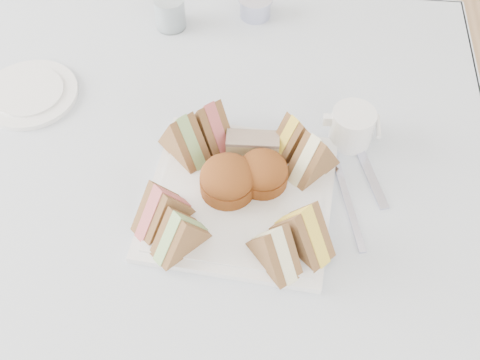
# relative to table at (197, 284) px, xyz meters

# --- Properties ---
(floor) EXTENTS (4.00, 4.00, 0.00)m
(floor) POSITION_rel_table_xyz_m (0.00, 0.00, -0.37)
(floor) COLOR #9E7751
(floor) RESTS_ON ground
(table) EXTENTS (0.90, 0.90, 0.74)m
(table) POSITION_rel_table_xyz_m (0.00, 0.00, 0.00)
(table) COLOR brown
(table) RESTS_ON floor
(tablecloth) EXTENTS (1.02, 1.02, 0.01)m
(tablecloth) POSITION_rel_table_xyz_m (0.00, 0.00, 0.37)
(tablecloth) COLOR #B4BECC
(tablecloth) RESTS_ON table
(serving_plate) EXTENTS (0.31, 0.31, 0.01)m
(serving_plate) POSITION_rel_table_xyz_m (0.10, -0.04, 0.38)
(serving_plate) COLOR white
(serving_plate) RESTS_ON tablecloth
(sandwich_fl_a) EXTENTS (0.10, 0.10, 0.08)m
(sandwich_fl_a) POSITION_rel_table_xyz_m (-0.01, -0.09, 0.43)
(sandwich_fl_a) COLOR brown
(sandwich_fl_a) RESTS_ON serving_plate
(sandwich_fl_b) EXTENTS (0.09, 0.09, 0.08)m
(sandwich_fl_b) POSITION_rel_table_xyz_m (0.02, -0.13, 0.43)
(sandwich_fl_b) COLOR brown
(sandwich_fl_b) RESTS_ON serving_plate
(sandwich_fr_a) EXTENTS (0.10, 0.10, 0.09)m
(sandwich_fr_a) POSITION_rel_table_xyz_m (0.19, -0.11, 0.43)
(sandwich_fr_a) COLOR brown
(sandwich_fr_a) RESTS_ON serving_plate
(sandwich_fr_b) EXTENTS (0.09, 0.10, 0.08)m
(sandwich_fr_b) POSITION_rel_table_xyz_m (0.15, -0.14, 0.43)
(sandwich_fr_b) COLOR brown
(sandwich_fr_b) RESTS_ON serving_plate
(sandwich_bl_a) EXTENTS (0.10, 0.10, 0.09)m
(sandwich_bl_a) POSITION_rel_table_xyz_m (-0.00, 0.04, 0.43)
(sandwich_bl_a) COLOR brown
(sandwich_bl_a) RESTS_ON serving_plate
(sandwich_bl_b) EXTENTS (0.10, 0.10, 0.08)m
(sandwich_bl_b) POSITION_rel_table_xyz_m (0.04, 0.07, 0.43)
(sandwich_bl_b) COLOR brown
(sandwich_bl_b) RESTS_ON serving_plate
(sandwich_br_a) EXTENTS (0.09, 0.10, 0.08)m
(sandwich_br_a) POSITION_rel_table_xyz_m (0.21, 0.02, 0.43)
(sandwich_br_a) COLOR brown
(sandwich_br_a) RESTS_ON serving_plate
(sandwich_br_b) EXTENTS (0.09, 0.09, 0.08)m
(sandwich_br_b) POSITION_rel_table_xyz_m (0.17, 0.06, 0.43)
(sandwich_br_b) COLOR brown
(sandwich_br_b) RESTS_ON serving_plate
(scone_left) EXTENTS (0.09, 0.09, 0.06)m
(scone_left) POSITION_rel_table_xyz_m (0.08, -0.03, 0.42)
(scone_left) COLOR brown
(scone_left) RESTS_ON serving_plate
(scone_right) EXTENTS (0.09, 0.09, 0.05)m
(scone_right) POSITION_rel_table_xyz_m (0.13, -0.01, 0.41)
(scone_right) COLOR brown
(scone_right) RESTS_ON serving_plate
(pastry_slice) EXTENTS (0.09, 0.04, 0.04)m
(pastry_slice) POSITION_rel_table_xyz_m (0.11, 0.05, 0.41)
(pastry_slice) COLOR beige
(pastry_slice) RESTS_ON serving_plate
(side_plate) EXTENTS (0.21, 0.21, 0.01)m
(side_plate) POSITION_rel_table_xyz_m (-0.30, 0.16, 0.38)
(side_plate) COLOR white
(side_plate) RESTS_ON tablecloth
(water_glass) EXTENTS (0.06, 0.06, 0.09)m
(water_glass) POSITION_rel_table_xyz_m (-0.08, 0.38, 0.42)
(water_glass) COLOR white
(water_glass) RESTS_ON tablecloth
(tea_strainer) EXTENTS (0.09, 0.09, 0.04)m
(tea_strainer) POSITION_rel_table_xyz_m (0.08, 0.42, 0.40)
(tea_strainer) COLOR silver
(tea_strainer) RESTS_ON tablecloth
(knife) EXTENTS (0.07, 0.19, 0.00)m
(knife) POSITION_rel_table_xyz_m (0.29, 0.06, 0.38)
(knife) COLOR silver
(knife) RESTS_ON tablecloth
(fork) EXTENTS (0.05, 0.19, 0.00)m
(fork) POSITION_rel_table_xyz_m (0.26, -0.02, 0.38)
(fork) COLOR silver
(fork) RESTS_ON tablecloth
(creamer_jug) EXTENTS (0.07, 0.07, 0.06)m
(creamer_jug) POSITION_rel_table_xyz_m (0.27, 0.11, 0.41)
(creamer_jug) COLOR white
(creamer_jug) RESTS_ON tablecloth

